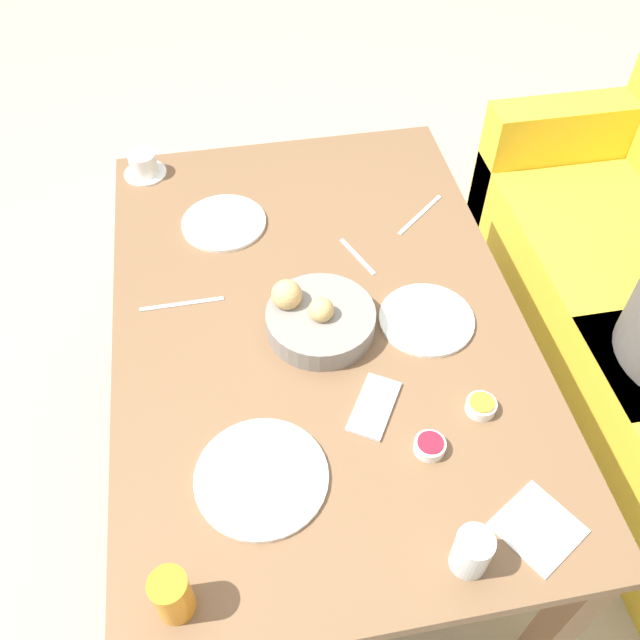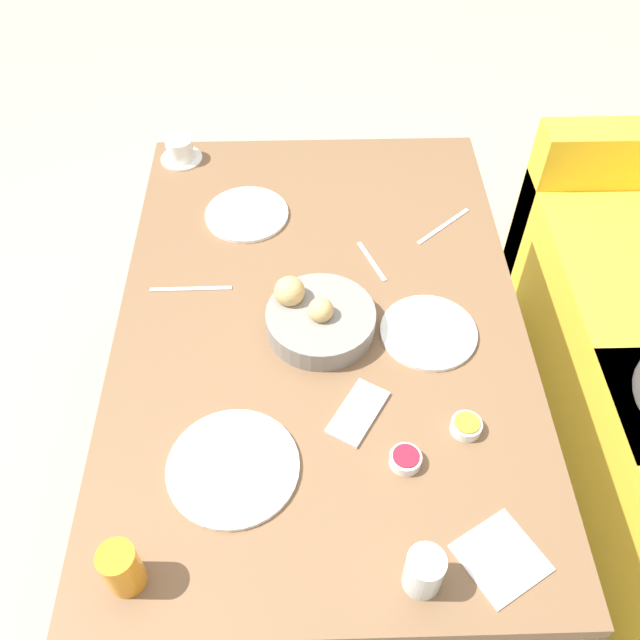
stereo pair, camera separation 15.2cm
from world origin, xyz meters
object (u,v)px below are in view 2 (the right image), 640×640
object	(u,v)px
coffee_cup	(180,150)
fork_silver	(191,289)
bread_basket	(317,318)
plate_near_left	(247,214)
jam_bowl_honey	(466,426)
spoon_coffee	(372,261)
napkin	(501,558)
juice_glass	(122,568)
jam_bowl_berry	(405,459)
water_tumbler	(424,571)
cell_phone	(358,412)
plate_far_center	(428,332)
knife_silver	(444,226)
plate_near_right	(233,467)

from	to	relation	value
coffee_cup	fork_silver	world-z (taller)	coffee_cup
bread_basket	plate_near_left	world-z (taller)	bread_basket
bread_basket	jam_bowl_honey	size ratio (longest dim) A/B	3.93
spoon_coffee	napkin	world-z (taller)	napkin
juice_glass	jam_bowl_berry	size ratio (longest dim) A/B	1.71
water_tumbler	cell_phone	world-z (taller)	water_tumbler
juice_glass	water_tumbler	xyz separation A→B (m)	(0.02, 0.51, -0.01)
plate_near_left	plate_far_center	bearing A→B (deg)	45.78
fork_silver	juice_glass	bearing A→B (deg)	-3.37
plate_near_left	napkin	size ratio (longest dim) A/B	1.21
bread_basket	jam_bowl_berry	bearing A→B (deg)	24.90
bread_basket	jam_bowl_honey	xyz separation A→B (m)	(0.28, 0.29, -0.02)
water_tumbler	cell_phone	bearing A→B (deg)	-165.82
jam_bowl_berry	napkin	distance (m)	0.24
plate_near_left	water_tumbler	distance (m)	1.03
plate_near_left	knife_silver	xyz separation A→B (m)	(0.06, 0.52, -0.00)
coffee_cup	jam_bowl_berry	xyz separation A→B (m)	(0.99, 0.54, -0.02)
plate_near_left	coffee_cup	xyz separation A→B (m)	(-0.25, -0.20, 0.02)
juice_glass	spoon_coffee	bearing A→B (deg)	148.10
plate_far_center	coffee_cup	bearing A→B (deg)	-136.87
plate_far_center	coffee_cup	size ratio (longest dim) A/B	1.85
jam_bowl_honey	cell_phone	world-z (taller)	jam_bowl_honey
plate_far_center	cell_phone	distance (m)	0.27
water_tumbler	napkin	world-z (taller)	water_tumbler
plate_near_left	cell_phone	size ratio (longest dim) A/B	1.32
juice_glass	napkin	size ratio (longest dim) A/B	0.59
water_tumbler	spoon_coffee	world-z (taller)	water_tumbler
juice_glass	plate_far_center	bearing A→B (deg)	132.26
fork_silver	knife_silver	size ratio (longest dim) A/B	1.26
juice_glass	fork_silver	bearing A→B (deg)	176.63
plate_near_left	jam_bowl_honey	distance (m)	0.82
bread_basket	cell_phone	world-z (taller)	bread_basket
juice_glass	coffee_cup	size ratio (longest dim) A/B	0.91
coffee_cup	cell_phone	xyz separation A→B (m)	(0.88, 0.45, -0.03)
bread_basket	water_tumbler	xyz separation A→B (m)	(0.58, 0.16, 0.01)
juice_glass	knife_silver	xyz separation A→B (m)	(-0.90, 0.68, -0.05)
napkin	cell_phone	world-z (taller)	cell_phone
bread_basket	cell_phone	size ratio (longest dim) A/B	1.48
bread_basket	cell_phone	bearing A→B (deg)	18.39
fork_silver	cell_phone	size ratio (longest dim) A/B	1.18
plate_near_left	juice_glass	bearing A→B (deg)	-9.69
plate_far_center	knife_silver	distance (m)	0.37
cell_phone	jam_bowl_honey	bearing A→B (deg)	78.34
plate_near_left	bread_basket	bearing A→B (deg)	24.44
plate_near_left	spoon_coffee	size ratio (longest dim) A/B	1.57
plate_near_right	fork_silver	bearing A→B (deg)	-165.00
plate_far_center	juice_glass	size ratio (longest dim) A/B	2.04
knife_silver	spoon_coffee	world-z (taller)	same
plate_far_center	water_tumbler	size ratio (longest dim) A/B	2.35
napkin	fork_silver	bearing A→B (deg)	-137.54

